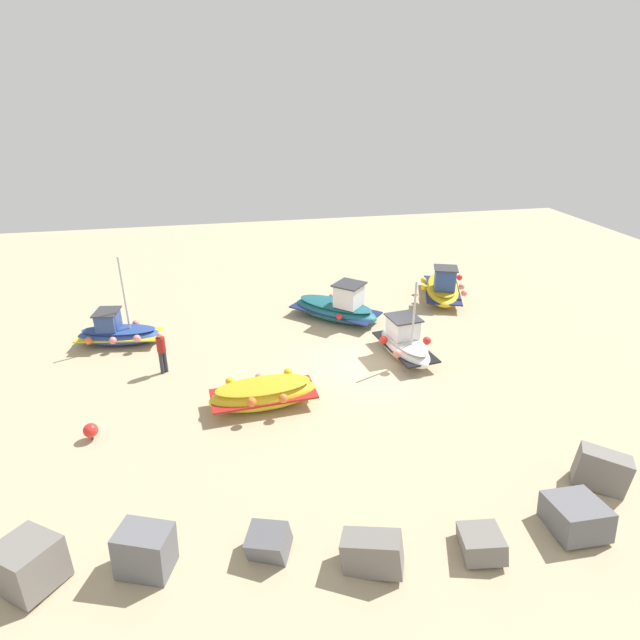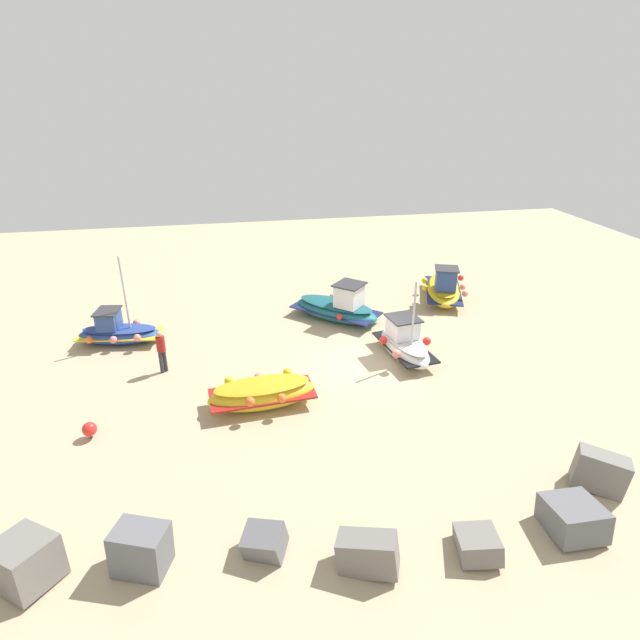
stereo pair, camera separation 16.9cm
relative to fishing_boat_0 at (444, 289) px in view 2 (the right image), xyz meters
The scene contains 9 objects.
ground_plane 8.17m from the fishing_boat_0, 44.84° to the left, with size 48.06×48.06×0.00m, color tan.
fishing_boat_0 is the anchor object (origin of this frame).
fishing_boat_1 6.67m from the fishing_boat_0, 53.49° to the left, with size 1.99×3.44×3.33m.
fishing_boat_2 15.36m from the fishing_boat_0, ahead, with size 3.59×2.07×3.78m.
fishing_boat_3 12.49m from the fishing_boat_0, 38.54° to the left, with size 3.70×1.95×0.95m.
fishing_boat_4 5.92m from the fishing_boat_0, 13.48° to the left, with size 4.17×4.04×1.85m.
person_walking 14.07m from the fishing_boat_0, 20.04° to the left, with size 0.32×0.32×1.68m.
breakwater_rocks 15.18m from the fishing_boat_0, 66.02° to the left, with size 20.13×2.85×1.25m.
mooring_buoy_0 17.31m from the fishing_boat_0, 29.53° to the left, with size 0.43×0.43×0.55m.
Camera 2 is at (4.84, 16.51, 9.71)m, focal length 28.61 mm.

